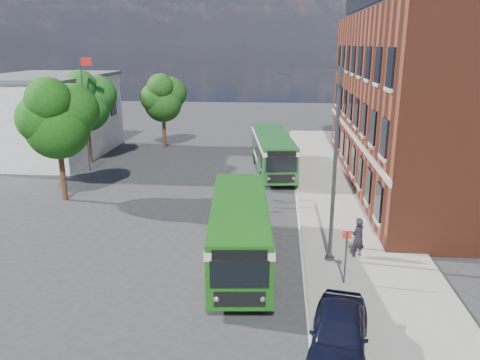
# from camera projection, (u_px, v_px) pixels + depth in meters

# --- Properties ---
(ground) EXTENTS (120.00, 120.00, 0.00)m
(ground) POSITION_uv_depth(u_px,v_px,m) (225.00, 241.00, 24.36)
(ground) COLOR #2B2A2D
(ground) RESTS_ON ground
(pavement) EXTENTS (6.00, 48.00, 0.15)m
(pavement) POSITION_uv_depth(u_px,v_px,m) (342.00, 196.00, 31.42)
(pavement) COLOR #9A988C
(pavement) RESTS_ON ground
(kerb_line) EXTENTS (0.12, 48.00, 0.01)m
(kerb_line) POSITION_uv_depth(u_px,v_px,m) (296.00, 196.00, 31.69)
(kerb_line) COLOR beige
(kerb_line) RESTS_ON ground
(brick_office) EXTENTS (12.10, 26.00, 14.20)m
(brick_office) POSITION_uv_depth(u_px,v_px,m) (442.00, 87.00, 32.73)
(brick_office) COLOR maroon
(brick_office) RESTS_ON ground
(white_building) EXTENTS (9.40, 13.40, 7.30)m
(white_building) POSITION_uv_depth(u_px,v_px,m) (49.00, 116.00, 42.03)
(white_building) COLOR silver
(white_building) RESTS_ON ground
(flagpole) EXTENTS (0.95, 0.10, 9.00)m
(flagpole) POSITION_uv_depth(u_px,v_px,m) (85.00, 110.00, 36.44)
(flagpole) COLOR #393C3F
(flagpole) RESTS_ON ground
(street_lamp) EXTENTS (2.96, 2.38, 9.00)m
(street_lamp) POSITION_uv_depth(u_px,v_px,m) (327.00, 164.00, 20.71)
(street_lamp) COLOR #393C3F
(street_lamp) RESTS_ON ground
(bus_stop_sign) EXTENTS (0.35, 0.08, 2.52)m
(bus_stop_sign) POSITION_uv_depth(u_px,v_px,m) (346.00, 253.00, 19.46)
(bus_stop_sign) COLOR #393C3F
(bus_stop_sign) RESTS_ON ground
(bus_front) EXTENTS (3.38, 9.92, 3.02)m
(bus_front) POSITION_uv_depth(u_px,v_px,m) (240.00, 227.00, 21.42)
(bus_front) COLOR #1B5513
(bus_front) RESTS_ON ground
(bus_rear) EXTENTS (3.95, 11.24, 3.02)m
(bus_rear) POSITION_uv_depth(u_px,v_px,m) (273.00, 149.00, 37.27)
(bus_rear) COLOR #1F5822
(bus_rear) RESTS_ON ground
(parked_car) EXTENTS (2.59, 4.76, 1.54)m
(parked_car) POSITION_uv_depth(u_px,v_px,m) (339.00, 333.00, 15.11)
(parked_car) COLOR black
(parked_car) RESTS_ON pavement
(pedestrian_a) EXTENTS (0.82, 0.76, 1.88)m
(pedestrian_a) POSITION_uv_depth(u_px,v_px,m) (358.00, 238.00, 22.05)
(pedestrian_a) COLOR black
(pedestrian_a) RESTS_ON pavement
(pedestrian_b) EXTENTS (0.83, 0.68, 1.56)m
(pedestrian_b) POSITION_uv_depth(u_px,v_px,m) (357.00, 233.00, 23.09)
(pedestrian_b) COLOR black
(pedestrian_b) RESTS_ON pavement
(tree_left) EXTENTS (4.74, 4.51, 8.01)m
(tree_left) POSITION_uv_depth(u_px,v_px,m) (57.00, 118.00, 29.29)
(tree_left) COLOR #3C2415
(tree_left) RESTS_ON ground
(tree_mid) EXTENTS (4.67, 4.44, 7.88)m
(tree_mid) POSITION_uv_depth(u_px,v_px,m) (86.00, 101.00, 38.98)
(tree_mid) COLOR #3C2415
(tree_mid) RESTS_ON ground
(tree_right) EXTENTS (4.29, 4.08, 7.24)m
(tree_right) POSITION_uv_depth(u_px,v_px,m) (163.00, 97.00, 45.11)
(tree_right) COLOR #3C2415
(tree_right) RESTS_ON ground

